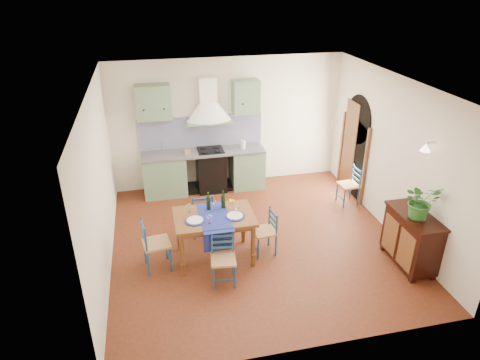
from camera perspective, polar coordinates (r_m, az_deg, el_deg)
name	(u,v)px	position (r m, az deg, el deg)	size (l,w,h in m)	color
floor	(256,241)	(7.75, 2.13, -8.10)	(5.00, 5.00, 0.00)	#471C0F
back_wall	(209,143)	(9.18, -4.21, 4.93)	(5.00, 0.96, 2.80)	silver
right_wall	(385,154)	(8.26, 18.80, 3.24)	(0.26, 5.00, 2.80)	silver
left_wall	(100,185)	(6.91, -18.18, -0.61)	(0.04, 5.00, 2.80)	silver
ceiling	(259,85)	(6.60, 2.53, 12.50)	(5.00, 5.00, 0.01)	white
dining_table	(214,221)	(6.95, -3.43, -5.44)	(1.29, 0.96, 1.13)	brown
chair_near	(223,259)	(6.62, -2.26, -10.46)	(0.42, 0.42, 0.80)	navy
chair_far	(202,213)	(7.73, -5.04, -4.40)	(0.41, 0.41, 0.86)	navy
chair_left	(155,244)	(6.98, -11.31, -8.38)	(0.46, 0.46, 0.89)	navy
chair_right	(265,231)	(7.26, 3.41, -6.87)	(0.41, 0.41, 0.80)	navy
chair_spare	(350,185)	(9.04, 14.43, -0.65)	(0.39, 0.39, 0.79)	navy
sideboard	(411,238)	(7.44, 21.85, -7.15)	(0.50, 1.05, 0.94)	black
potted_plant	(421,201)	(7.03, 22.99, -2.60)	(0.52, 0.45, 0.58)	#296427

